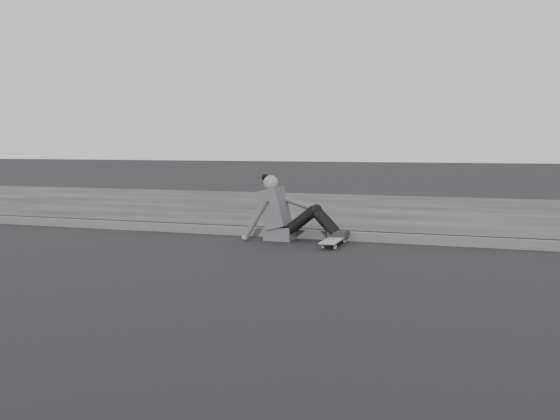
{
  "coord_description": "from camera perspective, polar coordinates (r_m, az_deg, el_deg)",
  "views": [
    {
      "loc": [
        2.06,
        -5.48,
        1.27
      ],
      "look_at": [
        -0.25,
        1.43,
        0.5
      ],
      "focal_mm": 40.0,
      "sensor_mm": 36.0,
      "label": 1
    }
  ],
  "objects": [
    {
      "name": "curb",
      "position": [
        8.41,
        4.08,
        -2.26
      ],
      "size": [
        24.0,
        0.16,
        0.12
      ],
      "primitive_type": "cube",
      "color": "#535353",
      "rests_on": "ground"
    },
    {
      "name": "ground",
      "position": [
        6.0,
        -2.11,
        -6.19
      ],
      "size": [
        80.0,
        80.0,
        0.0
      ],
      "primitive_type": "plane",
      "color": "black",
      "rests_on": "ground"
    },
    {
      "name": "sidewalk",
      "position": [
        11.34,
        7.88,
        -0.16
      ],
      "size": [
        24.0,
        6.0,
        0.12
      ],
      "primitive_type": "cube",
      "color": "#343434",
      "rests_on": "ground"
    },
    {
      "name": "skateboard",
      "position": [
        7.87,
        4.97,
        -2.76
      ],
      "size": [
        0.2,
        0.78,
        0.09
      ],
      "color": "gray",
      "rests_on": "ground"
    },
    {
      "name": "seated_woman",
      "position": [
        8.26,
        0.43,
        -0.29
      ],
      "size": [
        1.38,
        0.46,
        0.88
      ],
      "color": "#4D4D50",
      "rests_on": "ground"
    }
  ]
}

